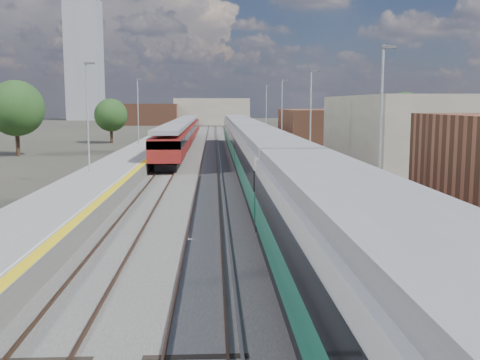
{
  "coord_description": "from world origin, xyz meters",
  "views": [
    {
      "loc": [
        -1.56,
        -5.12,
        5.75
      ],
      "look_at": [
        -0.35,
        20.67,
        2.2
      ],
      "focal_mm": 42.0,
      "sensor_mm": 36.0,
      "label": 1
    }
  ],
  "objects": [
    {
      "name": "ground",
      "position": [
        0.0,
        50.0,
        0.0
      ],
      "size": [
        320.0,
        320.0,
        0.0
      ],
      "primitive_type": "plane",
      "color": "#47443A",
      "rests_on": "ground"
    },
    {
      "name": "ballast_bed",
      "position": [
        -2.25,
        52.5,
        0.03
      ],
      "size": [
        10.5,
        155.0,
        0.06
      ],
      "primitive_type": "cube",
      "color": "#565451",
      "rests_on": "ground"
    },
    {
      "name": "tracks",
      "position": [
        -1.65,
        54.18,
        0.11
      ],
      "size": [
        8.96,
        160.0,
        0.17
      ],
      "color": "#4C3323",
      "rests_on": "ground"
    },
    {
      "name": "platform_right",
      "position": [
        5.28,
        52.49,
        0.54
      ],
      "size": [
        4.7,
        155.0,
        8.52
      ],
      "color": "slate",
      "rests_on": "ground"
    },
    {
      "name": "platform_left",
      "position": [
        -9.05,
        52.49,
        0.52
      ],
      "size": [
        4.3,
        155.0,
        8.52
      ],
      "color": "slate",
      "rests_on": "ground"
    },
    {
      "name": "buildings",
      "position": [
        -18.12,
        138.6,
        10.7
      ],
      "size": [
        72.0,
        185.5,
        40.0
      ],
      "color": "brown",
      "rests_on": "ground"
    },
    {
      "name": "green_train",
      "position": [
        1.5,
        37.03,
        2.36
      ],
      "size": [
        3.04,
        84.64,
        3.35
      ],
      "color": "black",
      "rests_on": "ground"
    },
    {
      "name": "red_train",
      "position": [
        -5.5,
        66.87,
        2.05
      ],
      "size": [
        2.75,
        55.81,
        3.47
      ],
      "color": "black",
      "rests_on": "ground"
    },
    {
      "name": "tree_b",
      "position": [
        -23.0,
        57.23,
        5.18
      ],
      "size": [
        6.07,
        6.07,
        8.22
      ],
      "color": "#382619",
      "rests_on": "ground"
    },
    {
      "name": "tree_c",
      "position": [
        -16.31,
        76.7,
        4.03
      ],
      "size": [
        4.72,
        4.72,
        6.4
      ],
      "color": "#382619",
      "rests_on": "ground"
    },
    {
      "name": "tree_d",
      "position": [
        20.39,
        58.9,
        4.42
      ],
      "size": [
        5.18,
        5.18,
        7.01
      ],
      "color": "#382619",
      "rests_on": "ground"
    }
  ]
}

